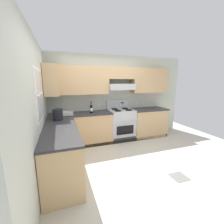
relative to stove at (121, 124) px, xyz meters
The scene contains 10 objects.
ground_plane 1.44m from the stove, 113.16° to the right, with size 7.04×7.04×0.00m, color beige.
floor_accent_tile 2.23m from the stove, 82.47° to the right, with size 0.30×0.30×0.01m, color slate.
wall_back 1.05m from the stove, 115.13° to the left, with size 4.68×0.57×2.55m.
wall_left 2.51m from the stove, 154.25° to the right, with size 0.47×4.00×2.55m.
counter_back_run 0.35m from the stove, behind, with size 3.60×0.65×0.91m.
counter_left_run 2.18m from the stove, 144.72° to the right, with size 0.63×1.91×0.91m.
stove is the anchor object (origin of this frame).
wine_bottle 1.10m from the stove, behind, with size 0.08×0.08×0.34m.
bowl 1.68m from the stove, behind, with size 0.35×0.25×0.08m.
bucket 1.99m from the stove, 162.01° to the right, with size 0.24×0.24×0.25m.
Camera 1 is at (-1.21, -2.89, 1.77)m, focal length 24.17 mm.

